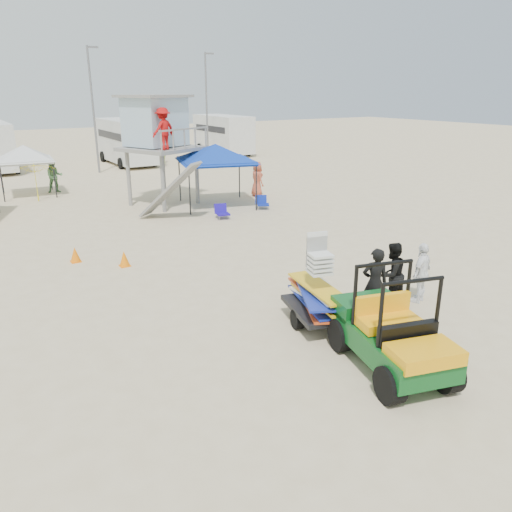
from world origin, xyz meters
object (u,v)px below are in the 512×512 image
man_left (375,283)px  canopy_blue (215,147)px  utility_cart (394,326)px  surf_trailer (318,294)px  lifeguard_tower (157,126)px

man_left → canopy_blue: canopy_blue is taller
utility_cart → man_left: (1.52, 2.04, -0.09)m
utility_cart → canopy_blue: bearing=75.0°
surf_trailer → utility_cart: bearing=-90.2°
surf_trailer → canopy_blue: (4.06, 12.83, 1.97)m
canopy_blue → man_left: bearing=-101.0°
surf_trailer → canopy_blue: 13.60m
surf_trailer → man_left: (1.52, -0.30, 0.06)m
man_left → lifeguard_tower: bearing=-65.6°
man_left → canopy_blue: size_ratio=0.44×
utility_cart → lifeguard_tower: size_ratio=0.60×
utility_cart → canopy_blue: (4.07, 15.17, 1.82)m
man_left → lifeguard_tower: 15.12m
utility_cart → man_left: utility_cart is taller
man_left → canopy_blue: bearing=-75.1°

